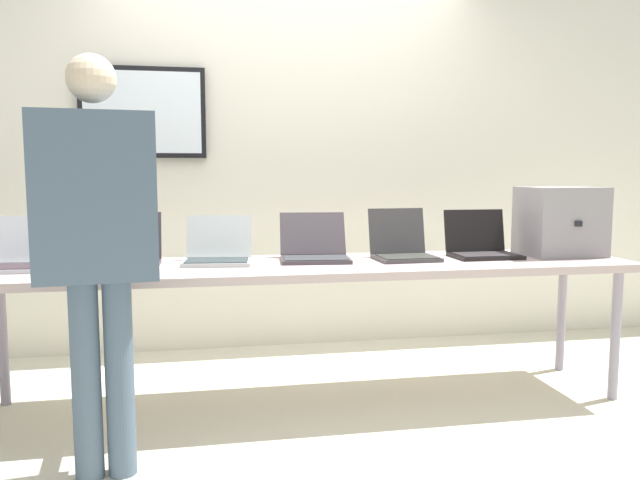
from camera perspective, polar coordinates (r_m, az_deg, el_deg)
name	(u,v)px	position (r m, az deg, el deg)	size (l,w,h in m)	color
ground	(313,405)	(3.33, -0.67, -15.11)	(8.00, 8.00, 0.04)	beige
back_wall	(281,163)	(4.22, -3.63, 7.12)	(8.00, 0.11, 2.50)	silver
workbench	(313,272)	(3.14, -0.69, -2.98)	(3.34, 0.70, 0.73)	#B7A09E
equipment_box	(560,221)	(3.68, 21.44, 1.64)	(0.41, 0.35, 0.38)	gray
laptop_station_0	(21,257)	(3.29, -26.08, -1.41)	(0.36, 0.35, 0.25)	#B0B2B9
laptop_station_1	(124,254)	(3.21, -17.74, -1.21)	(0.35, 0.31, 0.26)	#3A333A
laptop_station_2	(218,252)	(3.19, -9.48, -1.12)	(0.37, 0.35, 0.24)	#B2B7B5
laptop_station_3	(314,249)	(3.25, -0.53, -0.87)	(0.39, 0.40, 0.24)	#3D363B
laptop_station_4	(403,247)	(3.32, 7.69, -0.69)	(0.33, 0.32, 0.27)	#3B393A
laptop_station_5	(481,246)	(3.49, 14.75, -0.54)	(0.36, 0.30, 0.25)	black
person	(97,228)	(2.48, -20.01, 1.09)	(0.48, 0.62, 1.63)	#495B6E
coffee_mug	(118,267)	(2.87, -18.26, -2.41)	(0.08, 0.08, 0.09)	#2F519F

